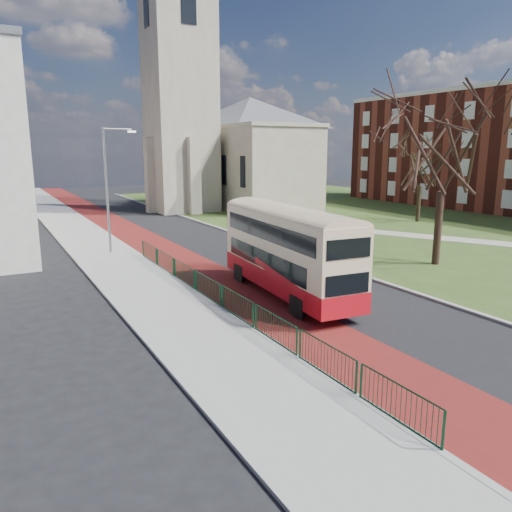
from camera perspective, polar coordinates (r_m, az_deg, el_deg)
ground at (r=19.94m, az=8.64°, el=-7.88°), size 160.00×160.00×0.00m
road_carriageway at (r=37.79m, az=-8.02°, el=1.69°), size 9.00×120.00×0.01m
bus_lane at (r=36.95m, az=-11.94°, el=1.31°), size 3.40×120.00×0.01m
pavement_west at (r=36.07m, az=-17.73°, el=0.82°), size 4.00×120.00×0.12m
kerb_west at (r=36.48m, az=-14.65°, el=1.14°), size 0.25×120.00×0.13m
kerb_east at (r=41.36m, az=-3.04°, el=2.78°), size 0.25×80.00×0.13m
grass_green at (r=52.97m, az=16.83°, el=4.29°), size 40.00×80.00×0.04m
footpath at (r=40.64m, az=22.82°, el=1.66°), size 18.84×32.82×0.03m
pedestrian_railing at (r=21.59m, az=-4.09°, el=-4.65°), size 0.07×24.00×1.12m
gothic_church at (r=58.39m, az=-4.30°, el=18.35°), size 16.38×18.00×40.00m
streetlamp at (r=33.67m, az=-16.47°, el=7.93°), size 2.13×0.18×8.00m
bus at (r=23.03m, az=3.61°, el=0.97°), size 2.99×9.88×4.07m
winter_tree_near at (r=31.00m, az=20.84°, el=13.17°), size 8.16×8.16×11.12m
winter_tree_far at (r=49.43m, az=18.41°, el=10.67°), size 7.22×7.22×8.65m
litter_bin at (r=31.94m, az=9.65°, el=0.74°), size 0.78×0.78×1.03m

